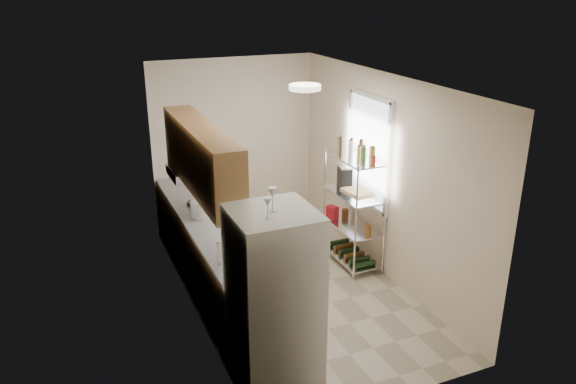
# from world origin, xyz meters

# --- Properties ---
(room) EXTENTS (2.52, 4.42, 2.62)m
(room) POSITION_xyz_m (0.00, 0.00, 1.30)
(room) COLOR beige
(room) RESTS_ON ground
(counter_run) EXTENTS (0.63, 3.51, 0.90)m
(counter_run) POSITION_xyz_m (-0.92, 0.44, 0.45)
(counter_run) COLOR #B1854B
(counter_run) RESTS_ON ground
(upper_cabinets) EXTENTS (0.33, 2.20, 0.72)m
(upper_cabinets) POSITION_xyz_m (-1.05, 0.10, 1.81)
(upper_cabinets) COLOR #B1854B
(upper_cabinets) RESTS_ON room
(range_hood) EXTENTS (0.50, 0.60, 0.12)m
(range_hood) POSITION_xyz_m (-1.00, 0.90, 1.39)
(range_hood) COLOR #B7BABC
(range_hood) RESTS_ON room
(window) EXTENTS (0.06, 1.00, 1.46)m
(window) POSITION_xyz_m (1.23, 0.35, 1.55)
(window) COLOR white
(window) RESTS_ON room
(bakers_rack) EXTENTS (0.45, 0.90, 1.73)m
(bakers_rack) POSITION_xyz_m (1.00, 0.30, 1.11)
(bakers_rack) COLOR silver
(bakers_rack) RESTS_ON ground
(ceiling_dome) EXTENTS (0.34, 0.34, 0.05)m
(ceiling_dome) POSITION_xyz_m (0.00, -0.30, 2.57)
(ceiling_dome) COLOR white
(ceiling_dome) RESTS_ON room
(refrigerator) EXTENTS (0.73, 0.73, 1.78)m
(refrigerator) POSITION_xyz_m (-0.87, -1.55, 0.89)
(refrigerator) COLOR white
(refrigerator) RESTS_ON ground
(wine_glass_a) EXTENTS (0.08, 0.08, 0.21)m
(wine_glass_a) POSITION_xyz_m (-0.87, -1.54, 1.88)
(wine_glass_a) COLOR silver
(wine_glass_a) RESTS_ON refrigerator
(wine_glass_b) EXTENTS (0.06, 0.06, 0.18)m
(wine_glass_b) POSITION_xyz_m (-0.96, -1.66, 1.86)
(wine_glass_b) COLOR silver
(wine_glass_b) RESTS_ON refrigerator
(rice_cooker) EXTENTS (0.26, 0.26, 0.21)m
(rice_cooker) POSITION_xyz_m (-0.96, 0.59, 1.01)
(rice_cooker) COLOR silver
(rice_cooker) RESTS_ON counter_run
(frying_pan_large) EXTENTS (0.31, 0.31, 0.04)m
(frying_pan_large) POSITION_xyz_m (-0.93, 1.01, 0.92)
(frying_pan_large) COLOR black
(frying_pan_large) RESTS_ON counter_run
(frying_pan_small) EXTENTS (0.26, 0.26, 0.05)m
(frying_pan_small) POSITION_xyz_m (-0.91, 0.92, 0.92)
(frying_pan_small) COLOR black
(frying_pan_small) RESTS_ON counter_run
(cutting_board) EXTENTS (0.35, 0.43, 0.03)m
(cutting_board) POSITION_xyz_m (1.08, 0.33, 1.02)
(cutting_board) COLOR tan
(cutting_board) RESTS_ON bakers_rack
(espresso_machine) EXTENTS (0.20, 0.26, 0.27)m
(espresso_machine) POSITION_xyz_m (1.04, 0.63, 1.15)
(espresso_machine) COLOR black
(espresso_machine) RESTS_ON bakers_rack
(storage_bag) EXTENTS (0.14, 0.17, 0.17)m
(storage_bag) POSITION_xyz_m (0.87, 0.63, 0.65)
(storage_bag) COLOR maroon
(storage_bag) RESTS_ON bakers_rack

